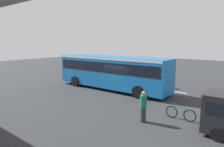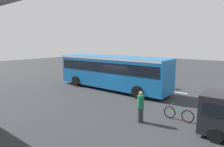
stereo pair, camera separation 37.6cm
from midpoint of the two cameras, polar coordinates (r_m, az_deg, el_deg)
The scene contains 9 objects.
ground at distance 17.70m, azimuth 3.01°, elevation -5.48°, with size 80.00×80.00×0.00m, color #2D3033.
city_bus at distance 18.51m, azimuth 0.42°, elevation 1.13°, with size 11.54×2.85×3.15m.
bicycle_green at distance 12.12m, azimuth 19.82°, elevation -11.15°, with size 1.77×0.44×0.96m.
pedestrian at distance 11.15m, azimuth 9.38°, elevation -9.70°, with size 0.38×0.38×1.79m.
traffic_sign at distance 20.01m, azimuth 11.13°, elevation 1.58°, with size 0.08×0.60×2.80m.
lane_dash_left at distance 18.66m, azimuth 18.89°, elevation -5.19°, with size 2.00×0.20×0.01m, color silver.
lane_dash_centre at distance 20.28m, azimuth 8.18°, elevation -3.66°, with size 2.00×0.20×0.01m, color silver.
lane_dash_right at distance 22.50m, azimuth -0.66°, elevation -2.30°, with size 2.00×0.20×0.01m, color silver.
lane_dash_rightmost at distance 25.16m, azimuth -7.76°, elevation -1.16°, with size 2.00×0.20×0.01m, color silver.
Camera 2 is at (-10.02, 13.88, 4.46)m, focal length 31.04 mm.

